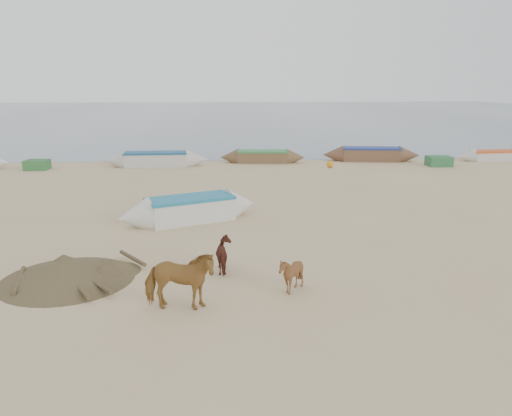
{
  "coord_description": "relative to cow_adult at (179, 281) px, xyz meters",
  "views": [
    {
      "loc": [
        -1.1,
        -13.11,
        5.27
      ],
      "look_at": [
        0.0,
        4.0,
        1.0
      ],
      "focal_mm": 35.0,
      "sensor_mm": 36.0,
      "label": 1
    }
  ],
  "objects": [
    {
      "name": "ground",
      "position": [
        2.21,
        1.97,
        -0.74
      ],
      "size": [
        140.0,
        140.0,
        0.0
      ],
      "primitive_type": "plane",
      "color": "tan",
      "rests_on": "ground"
    },
    {
      "name": "sea",
      "position": [
        2.21,
        83.97,
        -0.73
      ],
      "size": [
        160.0,
        160.0,
        0.0
      ],
      "primitive_type": "plane",
      "color": "slate",
      "rests_on": "ground"
    },
    {
      "name": "cow_adult",
      "position": [
        0.0,
        0.0,
        0.0
      ],
      "size": [
        1.83,
        0.96,
        1.48
      ],
      "primitive_type": "imported",
      "rotation": [
        0.0,
        0.0,
        1.48
      ],
      "color": "olive",
      "rests_on": "ground"
    },
    {
      "name": "calf_front",
      "position": [
        2.79,
        0.87,
        -0.25
      ],
      "size": [
        1.02,
        0.94,
        0.99
      ],
      "primitive_type": "imported",
      "rotation": [
        0.0,
        0.0,
        -1.4
      ],
      "color": "brown",
      "rests_on": "ground"
    },
    {
      "name": "calf_right",
      "position": [
        1.13,
        2.51,
        -0.26
      ],
      "size": [
        1.19,
        1.24,
        0.96
      ],
      "primitive_type": "imported",
      "rotation": [
        0.0,
        0.0,
        2.1
      ],
      "color": "#53261A",
      "rests_on": "ground"
    },
    {
      "name": "near_canoe",
      "position": [
        -0.25,
        8.04,
        -0.26
      ],
      "size": [
        5.75,
        3.58,
        0.97
      ],
      "primitive_type": null,
      "rotation": [
        0.0,
        0.0,
        0.42
      ],
      "color": "silver",
      "rests_on": "ground"
    },
    {
      "name": "debris_pile",
      "position": [
        -3.28,
        2.12,
        -0.48
      ],
      "size": [
        4.0,
        4.0,
        0.53
      ],
      "primitive_type": "cone",
      "rotation": [
        0.0,
        0.0,
        -0.09
      ],
      "color": "brown",
      "rests_on": "ground"
    },
    {
      "name": "waterline_canoes",
      "position": [
        2.11,
        22.21,
        -0.3
      ],
      "size": [
        55.74,
        3.93,
        0.96
      ],
      "color": "brown",
      "rests_on": "ground"
    },
    {
      "name": "beach_clutter",
      "position": [
        6.77,
        21.49,
        -0.44
      ],
      "size": [
        47.61,
        3.54,
        0.64
      ],
      "color": "#2F6834",
      "rests_on": "ground"
    }
  ]
}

